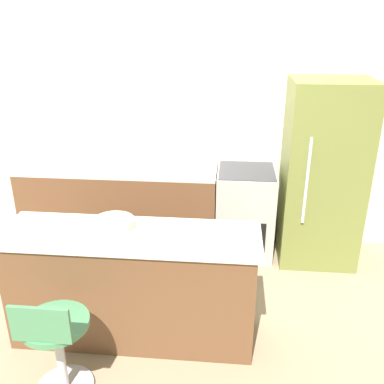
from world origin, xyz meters
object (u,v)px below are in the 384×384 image
(oven_range, at_px, (245,212))
(kettle, at_px, (68,157))
(refrigerator, at_px, (322,174))
(mixing_bowl, at_px, (147,164))
(stool_chair, at_px, (57,344))

(oven_range, distance_m, kettle, 1.89)
(refrigerator, distance_m, mixing_bowl, 1.73)
(oven_range, xyz_separation_m, refrigerator, (0.73, -0.03, 0.45))
(oven_range, relative_size, refrigerator, 0.50)
(mixing_bowl, bearing_deg, refrigerator, -1.24)
(refrigerator, relative_size, kettle, 8.44)
(refrigerator, bearing_deg, mixing_bowl, 178.76)
(oven_range, bearing_deg, refrigerator, -2.54)
(mixing_bowl, bearing_deg, kettle, 180.00)
(stool_chair, height_order, mixing_bowl, mixing_bowl)
(refrigerator, xyz_separation_m, stool_chair, (-1.95, -1.95, -0.50))
(kettle, xyz_separation_m, mixing_bowl, (0.81, 0.00, -0.05))
(refrigerator, distance_m, kettle, 2.54)
(oven_range, height_order, mixing_bowl, mixing_bowl)
(oven_range, xyz_separation_m, mixing_bowl, (-1.00, 0.01, 0.49))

